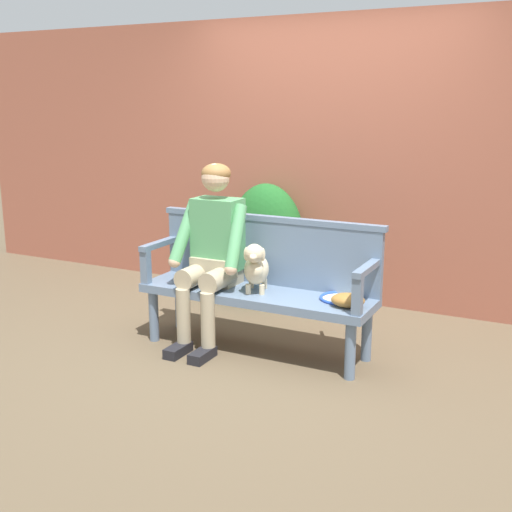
# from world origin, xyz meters

# --- Properties ---
(ground_plane) EXTENTS (40.00, 40.00, 0.00)m
(ground_plane) POSITION_xyz_m (0.00, 0.00, 0.00)
(ground_plane) COLOR brown
(brick_garden_fence) EXTENTS (8.00, 0.30, 2.45)m
(brick_garden_fence) POSITION_xyz_m (0.00, 1.55, 1.22)
(brick_garden_fence) COLOR #9E5642
(brick_garden_fence) RESTS_ON ground
(hedge_bush_far_right) EXTENTS (0.71, 0.49, 1.03)m
(hedge_bush_far_right) POSITION_xyz_m (-0.52, 1.22, 0.52)
(hedge_bush_far_right) COLOR #1E5B23
(hedge_bush_far_right) RESTS_ON ground
(hedge_bush_mid_right) EXTENTS (1.02, 0.81, 0.58)m
(hedge_bush_mid_right) POSITION_xyz_m (-0.61, 1.16, 0.29)
(hedge_bush_mid_right) COLOR #286B2D
(hedge_bush_mid_right) RESTS_ON ground
(garden_bench) EXTENTS (1.68, 0.47, 0.44)m
(garden_bench) POSITION_xyz_m (0.00, 0.00, 0.38)
(garden_bench) COLOR slate
(garden_bench) RESTS_ON ground
(bench_backrest) EXTENTS (1.72, 0.06, 0.50)m
(bench_backrest) POSITION_xyz_m (0.00, 0.20, 0.70)
(bench_backrest) COLOR slate
(bench_backrest) RESTS_ON garden_bench
(bench_armrest_left_end) EXTENTS (0.06, 0.47, 0.28)m
(bench_armrest_left_end) POSITION_xyz_m (-0.80, -0.08, 0.64)
(bench_armrest_left_end) COLOR slate
(bench_armrest_left_end) RESTS_ON garden_bench
(bench_armrest_right_end) EXTENTS (0.06, 0.47, 0.28)m
(bench_armrest_right_end) POSITION_xyz_m (0.80, -0.08, 0.64)
(bench_armrest_right_end) COLOR slate
(bench_armrest_right_end) RESTS_ON garden_bench
(person_seated) EXTENTS (0.56, 0.63, 1.31)m
(person_seated) POSITION_xyz_m (-0.35, -0.01, 0.72)
(person_seated) COLOR black
(person_seated) RESTS_ON ground
(dog_on_bench) EXTENTS (0.25, 0.36, 0.36)m
(dog_on_bench) POSITION_xyz_m (0.02, -0.04, 0.62)
(dog_on_bench) COLOR beige
(dog_on_bench) RESTS_ON garden_bench
(tennis_racket) EXTENTS (0.39, 0.57, 0.03)m
(tennis_racket) POSITION_xyz_m (0.59, 0.10, 0.45)
(tennis_racket) COLOR blue
(tennis_racket) RESTS_ON garden_bench
(baseball_glove) EXTENTS (0.25, 0.21, 0.09)m
(baseball_glove) POSITION_xyz_m (0.69, -0.06, 0.49)
(baseball_glove) COLOR #9E6B2D
(baseball_glove) RESTS_ON garden_bench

